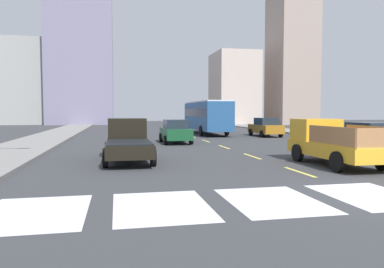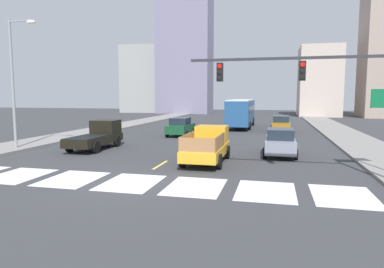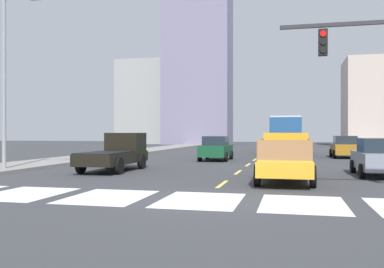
{
  "view_description": "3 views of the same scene",
  "coord_description": "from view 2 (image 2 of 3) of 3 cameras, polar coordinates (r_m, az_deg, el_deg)",
  "views": [
    {
      "loc": [
        -6.82,
        -8.77,
        2.31
      ],
      "look_at": [
        -2.31,
        13.11,
        0.93
      ],
      "focal_mm": 34.33,
      "sensor_mm": 36.0,
      "label": 1
    },
    {
      "loc": [
        6.04,
        -13.66,
        3.78
      ],
      "look_at": [
        0.15,
        10.8,
        0.97
      ],
      "focal_mm": 32.19,
      "sensor_mm": 36.0,
      "label": 2
    },
    {
      "loc": [
        2.56,
        -12.04,
        1.97
      ],
      "look_at": [
        -1.94,
        7.21,
        1.91
      ],
      "focal_mm": 39.68,
      "sensor_mm": 36.0,
      "label": 3
    }
  ],
  "objects": [
    {
      "name": "crosswalk_stripe_2",
      "position": [
        16.75,
        -19.25,
        -7.03
      ],
      "size": [
        2.31,
        3.13,
        0.01
      ],
      "primitive_type": "cube",
      "color": "silver",
      "rests_on": "ground"
    },
    {
      "name": "crosswalk_stripe_1",
      "position": [
        18.45,
        -26.85,
        -6.14
      ],
      "size": [
        2.31,
        3.13,
        0.01
      ],
      "primitive_type": "cube",
      "color": "silver",
      "rests_on": "ground"
    },
    {
      "name": "sidewalk_right",
      "position": [
        32.54,
        25.01,
        -0.77
      ],
      "size": [
        3.92,
        110.0,
        0.15
      ],
      "primitive_type": "cube",
      "color": "gray",
      "rests_on": "ground"
    },
    {
      "name": "lane_dash_4",
      "position": [
        38.33,
        4.41,
        0.69
      ],
      "size": [
        0.16,
        2.4,
        0.01
      ],
      "primitive_type": "cube",
      "color": "#E1CF53",
      "rests_on": "ground"
    },
    {
      "name": "lane_dash_5",
      "position": [
        43.25,
        5.46,
        1.33
      ],
      "size": [
        0.16,
        2.4,
        0.01
      ],
      "primitive_type": "cube",
      "color": "#E1CF53",
      "rests_on": "ground"
    },
    {
      "name": "city_bus",
      "position": [
        41.37,
        8.14,
        3.77
      ],
      "size": [
        2.72,
        10.8,
        3.32
      ],
      "rotation": [
        0.0,
        0.0,
        -0.03
      ],
      "color": "#245084",
      "rests_on": "ground"
    },
    {
      "name": "sedan_mid",
      "position": [
        22.43,
        14.4,
        -1.32
      ],
      "size": [
        2.02,
        4.4,
        1.72
      ],
      "rotation": [
        0.0,
        0.0,
        -0.04
      ],
      "color": "gray",
      "rests_on": "ground"
    },
    {
      "name": "block_mid_right",
      "position": [
        68.61,
        20.3,
        8.13
      ],
      "size": [
        7.23,
        8.88,
        12.72
      ],
      "primitive_type": "cube",
      "color": "beige",
      "rests_on": "ground"
    },
    {
      "name": "lane_dash_7",
      "position": [
        53.14,
        6.98,
        2.24
      ],
      "size": [
        0.16,
        2.4,
        0.01
      ],
      "primitive_type": "cube",
      "color": "#E1CF53",
      "rests_on": "ground"
    },
    {
      "name": "sedan_near_left",
      "position": [
        36.8,
        14.48,
        1.61
      ],
      "size": [
        2.02,
        4.4,
        1.72
      ],
      "rotation": [
        0.0,
        0.0,
        0.01
      ],
      "color": "#A56C1C",
      "rests_on": "ground"
    },
    {
      "name": "crosswalk_stripe_5",
      "position": [
        14.17,
        12.13,
        -9.23
      ],
      "size": [
        2.31,
        3.13,
        0.01
      ],
      "primitive_type": "cube",
      "color": "silver",
      "rests_on": "ground"
    },
    {
      "name": "crosswalk_stripe_6",
      "position": [
        14.41,
        23.83,
        -9.38
      ],
      "size": [
        2.31,
        3.13,
        0.01
      ],
      "primitive_type": "cube",
      "color": "silver",
      "rests_on": "ground"
    },
    {
      "name": "block_mid_left",
      "position": [
        80.37,
        -7.05,
        8.95
      ],
      "size": [
        11.58,
        7.77,
        14.94
      ],
      "primitive_type": "cube",
      "color": "#9C9D9A",
      "rests_on": "ground"
    },
    {
      "name": "crosswalk_stripe_3",
      "position": [
        15.4,
        -10.09,
        -7.93
      ],
      "size": [
        2.31,
        3.13,
        0.01
      ],
      "primitive_type": "cube",
      "color": "silver",
      "rests_on": "ground"
    },
    {
      "name": "block_low_right",
      "position": [
        76.15,
        -1.2,
        16.65
      ],
      "size": [
        11.21,
        7.09,
        34.75
      ],
      "primitive_type": "cube",
      "color": "gray",
      "rests_on": "ground"
    },
    {
      "name": "ground_plane",
      "position": [
        15.41,
        -10.09,
        -7.94
      ],
      "size": [
        160.0,
        160.0,
        0.0
      ],
      "primitive_type": "plane",
      "color": "#36373A"
    },
    {
      "name": "lane_dash_1",
      "position": [
        23.75,
        -1.37,
        -2.79
      ],
      "size": [
        0.16,
        2.4,
        0.01
      ],
      "primitive_type": "cube",
      "color": "#E1CF53",
      "rests_on": "ground"
    },
    {
      "name": "pickup_dark",
      "position": [
        25.65,
        -15.33,
        -0.26
      ],
      "size": [
        2.18,
        5.2,
        1.96
      ],
      "rotation": [
        0.0,
        0.0,
        0.06
      ],
      "color": "black",
      "rests_on": "ground"
    },
    {
      "name": "streetlight_left",
      "position": [
        27.01,
        -27.37,
        8.19
      ],
      "size": [
        2.2,
        0.28,
        9.0
      ],
      "color": "gray",
      "rests_on": "ground"
    },
    {
      "name": "sedan_near_right",
      "position": [
        32.61,
        -1.92,
        1.22
      ],
      "size": [
        2.02,
        4.4,
        1.72
      ],
      "rotation": [
        0.0,
        0.0,
        -0.02
      ],
      "color": "#164C2B",
      "rests_on": "ground"
    },
    {
      "name": "lane_dash_6",
      "position": [
        48.19,
        6.3,
        1.83
      ],
      "size": [
        0.16,
        2.4,
        0.01
      ],
      "primitive_type": "cube",
      "color": "#E1CF53",
      "rests_on": "ground"
    },
    {
      "name": "pickup_stakebed",
      "position": [
        19.85,
        2.67,
        -1.88
      ],
      "size": [
        2.18,
        5.2,
        1.96
      ],
      "rotation": [
        0.0,
        0.0,
        0.03
      ],
      "color": "gold",
      "rests_on": "ground"
    },
    {
      "name": "lane_dash_2",
      "position": [
        28.56,
        1.21,
        -1.24
      ],
      "size": [
        0.16,
        2.4,
        0.01
      ],
      "primitive_type": "cube",
      "color": "#E1CF53",
      "rests_on": "ground"
    },
    {
      "name": "lane_dash_3",
      "position": [
        33.43,
        3.04,
        -0.13
      ],
      "size": [
        0.16,
        2.4,
        0.01
      ],
      "primitive_type": "cube",
      "color": "#E1CF53",
      "rests_on": "ground"
    },
    {
      "name": "traffic_signal_gantry",
      "position": [
        15.93,
        21.86,
        7.44
      ],
      "size": [
        9.09,
        0.27,
        6.0
      ],
      "color": "#2D2D33",
      "rests_on": "ground"
    },
    {
      "name": "sidewalk_left",
      "position": [
        36.91,
        -16.81,
        0.33
      ],
      "size": [
        3.92,
        110.0,
        0.15
      ],
      "primitive_type": "cube",
      "color": "gray",
      "rests_on": "ground"
    },
    {
      "name": "crosswalk_stripe_4",
      "position": [
        14.52,
        0.53,
        -8.71
      ],
      "size": [
        2.31,
        3.13,
        0.01
      ],
      "primitive_type": "cube",
      "color": "silver",
      "rests_on": "ground"
    },
    {
      "name": "lane_dash_0",
      "position": [
        19.04,
        -5.25,
        -5.1
      ],
      "size": [
        0.16,
        2.4,
        0.01
      ],
      "primitive_type": "cube",
      "color": "#E1CF53",
      "rests_on": "ground"
    }
  ]
}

